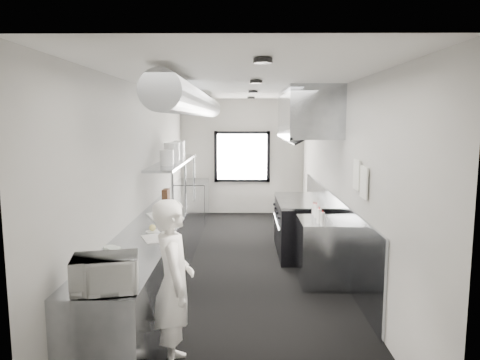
{
  "coord_description": "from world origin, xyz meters",
  "views": [
    {
      "loc": [
        0.04,
        -6.73,
        2.28
      ],
      "look_at": [
        -0.01,
        -0.2,
        1.39
      ],
      "focal_mm": 32.98,
      "sensor_mm": 36.0,
      "label": 1
    }
  ],
  "objects_px": {
    "prep_counter": "(162,247)",
    "squeeze_bottle_e": "(314,209)",
    "plate_stack_d": "(179,149)",
    "squeeze_bottle_c": "(319,214)",
    "plate_stack_b": "(172,153)",
    "squeeze_bottle_d": "(316,211)",
    "exhaust_hood": "(307,114)",
    "deli_tub_b": "(110,251)",
    "squeeze_bottle_a": "(323,219)",
    "deli_tub_a": "(115,252)",
    "range": "(301,226)",
    "far_work_table": "(192,201)",
    "pass_shelf": "(174,163)",
    "plate_stack_a": "(167,158)",
    "plate_stack_c": "(178,151)",
    "squeeze_bottle_b": "(319,216)",
    "knife_block": "(166,196)",
    "bottle_station": "(322,251)",
    "line_cook": "(174,284)",
    "small_plate": "(153,231)",
    "cutting_board": "(165,216)",
    "microwave": "(105,273)"
  },
  "relations": [
    {
      "from": "prep_counter",
      "to": "squeeze_bottle_e",
      "type": "bearing_deg",
      "value": 3.46
    },
    {
      "from": "plate_stack_d",
      "to": "squeeze_bottle_c",
      "type": "xyz_separation_m",
      "value": [
        2.3,
        -2.41,
        -0.75
      ]
    },
    {
      "from": "plate_stack_b",
      "to": "squeeze_bottle_d",
      "type": "distance_m",
      "value": 2.66
    },
    {
      "from": "exhaust_hood",
      "to": "plate_stack_b",
      "type": "height_order",
      "value": "exhaust_hood"
    },
    {
      "from": "deli_tub_b",
      "to": "squeeze_bottle_a",
      "type": "bearing_deg",
      "value": 28.57
    },
    {
      "from": "deli_tub_a",
      "to": "squeeze_bottle_a",
      "type": "relative_size",
      "value": 0.77
    },
    {
      "from": "range",
      "to": "squeeze_bottle_c",
      "type": "height_order",
      "value": "squeeze_bottle_c"
    },
    {
      "from": "far_work_table",
      "to": "plate_stack_b",
      "type": "bearing_deg",
      "value": -90.56
    },
    {
      "from": "exhaust_hood",
      "to": "prep_counter",
      "type": "xyz_separation_m",
      "value": [
        -2.25,
        -1.2,
        -1.94
      ]
    },
    {
      "from": "pass_shelf",
      "to": "far_work_table",
      "type": "bearing_deg",
      "value": 88.93
    },
    {
      "from": "squeeze_bottle_d",
      "to": "squeeze_bottle_c",
      "type": "bearing_deg",
      "value": -82.61
    },
    {
      "from": "exhaust_hood",
      "to": "plate_stack_a",
      "type": "distance_m",
      "value": 2.43
    },
    {
      "from": "far_work_table",
      "to": "pass_shelf",
      "type": "bearing_deg",
      "value": -91.07
    },
    {
      "from": "range",
      "to": "plate_stack_d",
      "type": "bearing_deg",
      "value": 155.27
    },
    {
      "from": "prep_counter",
      "to": "pass_shelf",
      "type": "relative_size",
      "value": 2.0
    },
    {
      "from": "plate_stack_c",
      "to": "squeeze_bottle_b",
      "type": "xyz_separation_m",
      "value": [
        2.23,
        -2.21,
        -0.74
      ]
    },
    {
      "from": "pass_shelf",
      "to": "squeeze_bottle_a",
      "type": "xyz_separation_m",
      "value": [
        2.28,
        -2.03,
        -0.55
      ]
    },
    {
      "from": "deli_tub_a",
      "to": "plate_stack_b",
      "type": "xyz_separation_m",
      "value": [
        0.1,
        3.07,
        0.79
      ]
    },
    {
      "from": "knife_block",
      "to": "squeeze_bottle_b",
      "type": "bearing_deg",
      "value": -29.07
    },
    {
      "from": "deli_tub_a",
      "to": "deli_tub_b",
      "type": "xyz_separation_m",
      "value": [
        -0.07,
        0.06,
        -0.0
      ]
    },
    {
      "from": "prep_counter",
      "to": "squeeze_bottle_d",
      "type": "height_order",
      "value": "squeeze_bottle_d"
    },
    {
      "from": "pass_shelf",
      "to": "plate_stack_c",
      "type": "distance_m",
      "value": 0.37
    },
    {
      "from": "squeeze_bottle_a",
      "to": "squeeze_bottle_d",
      "type": "distance_m",
      "value": 0.49
    },
    {
      "from": "deli_tub_a",
      "to": "squeeze_bottle_a",
      "type": "xyz_separation_m",
      "value": [
        2.36,
        1.38,
        0.04
      ]
    },
    {
      "from": "far_work_table",
      "to": "bottle_station",
      "type": "bearing_deg",
      "value": -59.47
    },
    {
      "from": "plate_stack_d",
      "to": "squeeze_bottle_e",
      "type": "distance_m",
      "value": 3.18
    },
    {
      "from": "bottle_station",
      "to": "squeeze_bottle_e",
      "type": "relative_size",
      "value": 5.38
    },
    {
      "from": "bottle_station",
      "to": "deli_tub_b",
      "type": "distance_m",
      "value": 3.02
    },
    {
      "from": "squeeze_bottle_a",
      "to": "line_cook",
      "type": "bearing_deg",
      "value": -132.55
    },
    {
      "from": "exhaust_hood",
      "to": "small_plate",
      "type": "height_order",
      "value": "exhaust_hood"
    },
    {
      "from": "line_cook",
      "to": "squeeze_bottle_c",
      "type": "height_order",
      "value": "line_cook"
    },
    {
      "from": "squeeze_bottle_e",
      "to": "pass_shelf",
      "type": "bearing_deg",
      "value": 148.92
    },
    {
      "from": "plate_stack_c",
      "to": "bottle_station",
      "type": "bearing_deg",
      "value": -40.98
    },
    {
      "from": "deli_tub_a",
      "to": "deli_tub_b",
      "type": "distance_m",
      "value": 0.09
    },
    {
      "from": "cutting_board",
      "to": "plate_stack_d",
      "type": "bearing_deg",
      "value": 92.45
    },
    {
      "from": "small_plate",
      "to": "squeeze_bottle_e",
      "type": "distance_m",
      "value": 2.4
    },
    {
      "from": "squeeze_bottle_c",
      "to": "squeeze_bottle_e",
      "type": "bearing_deg",
      "value": 94.56
    },
    {
      "from": "pass_shelf",
      "to": "far_work_table",
      "type": "xyz_separation_m",
      "value": [
        0.04,
        2.2,
        -1.09
      ]
    },
    {
      "from": "range",
      "to": "plate_stack_a",
      "type": "bearing_deg",
      "value": -167.21
    },
    {
      "from": "plate_stack_b",
      "to": "squeeze_bottle_a",
      "type": "bearing_deg",
      "value": -36.86
    },
    {
      "from": "plate_stack_d",
      "to": "squeeze_bottle_c",
      "type": "distance_m",
      "value": 3.41
    },
    {
      "from": "pass_shelf",
      "to": "deli_tub_b",
      "type": "distance_m",
      "value": 3.4
    },
    {
      "from": "deli_tub_a",
      "to": "cutting_board",
      "type": "relative_size",
      "value": 0.24
    },
    {
      "from": "line_cook",
      "to": "squeeze_bottle_c",
      "type": "relative_size",
      "value": 9.93
    },
    {
      "from": "prep_counter",
      "to": "squeeze_bottle_e",
      "type": "height_order",
      "value": "squeeze_bottle_e"
    },
    {
      "from": "bottle_station",
      "to": "far_work_table",
      "type": "relative_size",
      "value": 0.75
    },
    {
      "from": "microwave",
      "to": "plate_stack_d",
      "type": "xyz_separation_m",
      "value": [
        -0.11,
        5.02,
        0.69
      ]
    },
    {
      "from": "knife_block",
      "to": "plate_stack_c",
      "type": "xyz_separation_m",
      "value": [
        0.1,
        0.72,
        0.72
      ]
    },
    {
      "from": "plate_stack_a",
      "to": "squeeze_bottle_d",
      "type": "bearing_deg",
      "value": -18.11
    },
    {
      "from": "plate_stack_c",
      "to": "squeeze_bottle_c",
      "type": "distance_m",
      "value": 3.12
    }
  ]
}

